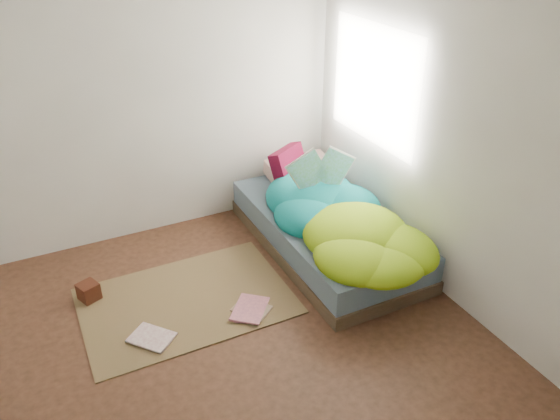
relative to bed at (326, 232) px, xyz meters
The scene contains 12 objects.
ground 1.43m from the bed, 149.45° to the right, with size 3.50×3.50×0.00m, color #3A2416.
room_walls 2.02m from the bed, 149.42° to the right, with size 3.54×3.54×2.62m.
bed is the anchor object (origin of this frame).
duvet 0.41m from the bed, 90.00° to the right, with size 0.96×1.84×0.34m, color #075E6E, non-canonical shape.
rug 1.39m from the bed, behind, with size 1.60×1.10×0.01m, color brown.
pillow_floral 0.83m from the bed, 78.45° to the left, with size 0.64×0.40×0.14m, color beige.
pillow_magenta 0.73m from the bed, 93.79° to the left, with size 0.40×0.12×0.40m, color #43041A.
open_book 0.68m from the bed, 88.01° to the left, with size 0.50×0.11×0.30m, color #297E32, non-canonical shape.
wooden_box 2.06m from the bed, behind, with size 0.14×0.14×0.14m, color black.
floor_book_a 1.90m from the bed, 163.13° to the right, with size 0.22×0.30×0.02m, color white.
floor_book_b 1.16m from the bed, 157.85° to the right, with size 0.24×0.32×0.03m, color #DC7F85.
floor_book_c 1.19m from the bed, 151.46° to the right, with size 0.20×0.27×0.02m, color tan.
Camera 1 is at (-0.99, -2.81, 2.77)m, focal length 35.00 mm.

